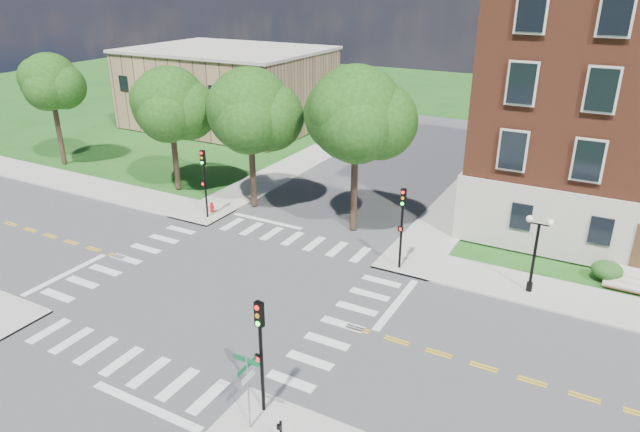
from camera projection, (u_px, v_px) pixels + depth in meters
The scene contains 18 objects.
ground at pixel (223, 288), 30.72m from camera, with size 160.00×160.00×0.00m, color #1C4D15.
road_ew at pixel (223, 288), 30.72m from camera, with size 90.00×12.00×0.01m, color #3D3D3F.
road_ns at pixel (223, 288), 30.72m from camera, with size 12.00×90.00×0.01m, color #3D3D3F.
sidewalk_ne at pixel (565, 239), 36.33m from camera, with size 34.00×34.00×0.12m.
sidewalk_nw at pixel (191, 168), 49.94m from camera, with size 34.00×34.00×0.12m.
crosswalk_east at pixel (343, 324), 27.54m from camera, with size 2.20×10.20×0.02m, color silver, non-canonical shape.
stop_bar_east at pixel (397, 304), 29.26m from camera, with size 0.40×5.50×0.00m, color silver.
secondary_building at pixel (229, 87), 63.06m from camera, with size 20.40×15.40×8.30m.
tree_a at pixel (50, 82), 48.16m from camera, with size 4.78×4.78×9.63m.
tree_b at pixel (170, 104), 42.39m from camera, with size 5.61×5.61×9.46m.
tree_c at pixel (250, 111), 38.91m from camera, with size 5.89×5.89×9.92m.
tree_d at pixel (356, 114), 34.74m from camera, with size 5.97×5.97×10.67m.
traffic_signal_se at pixel (260, 343), 20.76m from camera, with size 0.35×0.39×4.80m.
traffic_signal_ne at pixel (402, 218), 31.51m from camera, with size 0.38×0.46×4.80m.
traffic_signal_nw at pixel (204, 175), 38.37m from camera, with size 0.36×0.42×4.80m.
twin_lamp_west at pixel (535, 250), 29.35m from camera, with size 1.36×0.36×4.23m.
street_sign_pole at pixel (248, 379), 20.25m from camera, with size 1.10×1.10×3.10m.
fire_hydrant at pixel (212, 207), 40.26m from camera, with size 0.35×0.35×0.75m.
Camera 1 is at (17.45, -21.01, 15.52)m, focal length 32.00 mm.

